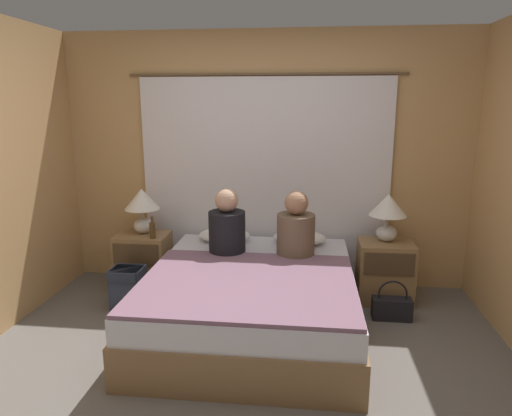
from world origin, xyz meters
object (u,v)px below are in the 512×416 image
object	(u,v)px
person_left_in_bed	(227,227)
handbag_on_floor	(392,307)
backpack_on_floor	(128,286)
nightstand_left	(144,262)
pillow_right	(299,238)
lamp_left	(142,204)
bed	(252,300)
pillow_left	(224,235)
beer_bottle_on_left_stand	(153,230)
nightstand_right	(385,272)
lamp_right	(388,210)
person_right_in_bed	(296,230)

from	to	relation	value
person_left_in_bed	handbag_on_floor	bearing A→B (deg)	-3.27
backpack_on_floor	handbag_on_floor	size ratio (longest dim) A/B	1.09
nightstand_left	pillow_right	distance (m)	1.55
lamp_left	person_left_in_bed	xyz separation A→B (m)	(0.90, -0.35, -0.11)
person_left_in_bed	bed	bearing A→B (deg)	-55.60
pillow_right	handbag_on_floor	bearing A→B (deg)	-28.96
lamp_left	pillow_right	distance (m)	1.56
nightstand_left	pillow_left	distance (m)	0.85
pillow_right	backpack_on_floor	distance (m)	1.64
beer_bottle_on_left_stand	lamp_left	bearing A→B (deg)	132.31
nightstand_right	handbag_on_floor	bearing A→B (deg)	-88.43
bed	beer_bottle_on_left_stand	distance (m)	1.24
pillow_left	handbag_on_floor	xyz separation A→B (m)	(1.54, -0.45, -0.46)
lamp_left	person_left_in_bed	size ratio (longest dim) A/B	0.75
lamp_right	handbag_on_floor	world-z (taller)	lamp_right
lamp_left	backpack_on_floor	size ratio (longest dim) A/B	1.16
lamp_left	pillow_right	world-z (taller)	lamp_left
nightstand_left	pillow_right	size ratio (longest dim) A/B	1.14
nightstand_right	lamp_right	xyz separation A→B (m)	(-0.00, 0.05, 0.58)
nightstand_right	lamp_left	size ratio (longest dim) A/B	1.29
nightstand_right	pillow_right	bearing A→B (deg)	175.02
lamp_right	backpack_on_floor	size ratio (longest dim) A/B	1.16
person_left_in_bed	handbag_on_floor	size ratio (longest dim) A/B	1.69
pillow_right	lamp_right	bearing A→B (deg)	-1.14
pillow_left	beer_bottle_on_left_stand	distance (m)	0.68
nightstand_left	pillow_left	world-z (taller)	pillow_left
nightstand_left	lamp_left	distance (m)	0.58
nightstand_left	handbag_on_floor	bearing A→B (deg)	-9.23
pillow_right	nightstand_right	bearing A→B (deg)	-4.98
person_left_in_bed	beer_bottle_on_left_stand	xyz separation A→B (m)	(-0.75, 0.19, -0.10)
handbag_on_floor	lamp_left	bearing A→B (deg)	169.49
person_right_in_bed	backpack_on_floor	world-z (taller)	person_right_in_bed
lamp_left	bed	bearing A→B (deg)	-32.55
person_right_in_bed	backpack_on_floor	size ratio (longest dim) A/B	1.53
pillow_right	person_left_in_bed	bearing A→B (deg)	-149.77
person_left_in_bed	beer_bottle_on_left_stand	size ratio (longest dim) A/B	2.82
bed	nightstand_right	xyz separation A→B (m)	(1.17, 0.69, 0.04)
beer_bottle_on_left_stand	nightstand_left	bearing A→B (deg)	143.72
nightstand_left	beer_bottle_on_left_stand	xyz separation A→B (m)	(0.15, -0.11, 0.36)
person_right_in_bed	backpack_on_floor	distance (m)	1.59
pillow_right	beer_bottle_on_left_stand	size ratio (longest dim) A/B	2.37
person_right_in_bed	person_left_in_bed	bearing A→B (deg)	-180.00
pillow_left	beer_bottle_on_left_stand	size ratio (longest dim) A/B	2.37
lamp_left	person_left_in_bed	bearing A→B (deg)	-21.41
bed	beer_bottle_on_left_stand	xyz separation A→B (m)	(-1.02, 0.58, 0.40)
lamp_left	handbag_on_floor	bearing A→B (deg)	-10.51
nightstand_right	beer_bottle_on_left_stand	xyz separation A→B (m)	(-2.18, -0.11, 0.36)
lamp_left	lamp_right	size ratio (longest dim) A/B	1.00
nightstand_right	handbag_on_floor	size ratio (longest dim) A/B	1.63
nightstand_left	pillow_left	size ratio (longest dim) A/B	1.14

